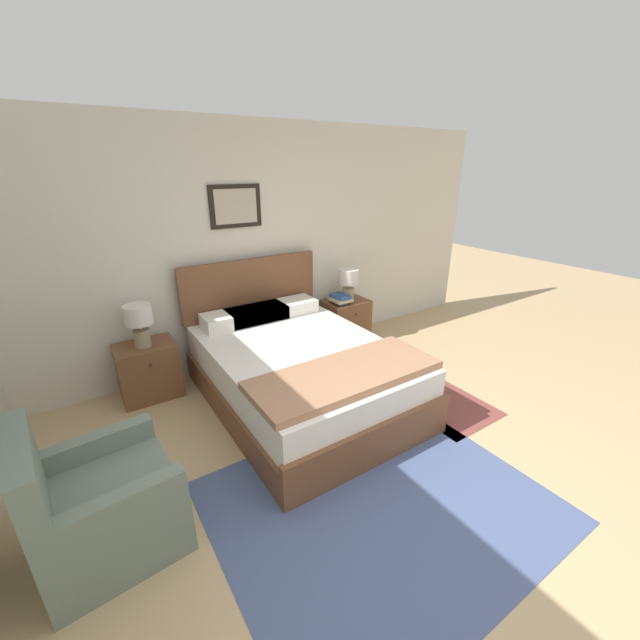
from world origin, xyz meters
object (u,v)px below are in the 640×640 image
(nightstand_by_door, at_px, (346,321))
(table_lamp_near_window, at_px, (139,321))
(nightstand_near_window, at_px, (149,371))
(bed, at_px, (299,369))
(armchair, at_px, (101,508))
(table_lamp_by_door, at_px, (349,281))

(nightstand_by_door, height_order, table_lamp_near_window, table_lamp_near_window)
(table_lamp_near_window, bearing_deg, nightstand_near_window, 73.00)
(bed, relative_size, nightstand_by_door, 3.98)
(armchair, distance_m, table_lamp_near_window, 1.78)
(nightstand_near_window, bearing_deg, bed, -35.75)
(armchair, relative_size, table_lamp_by_door, 2.18)
(nightstand_by_door, distance_m, table_lamp_by_door, 0.54)
(bed, bearing_deg, armchair, -156.65)
(nightstand_by_door, distance_m, table_lamp_near_window, 2.47)
(bed, bearing_deg, table_lamp_near_window, 145.17)
(table_lamp_near_window, height_order, table_lamp_by_door, same)
(bed, distance_m, table_lamp_by_door, 1.55)
(table_lamp_near_window, bearing_deg, table_lamp_by_door, 0.00)
(bed, relative_size, armchair, 2.45)
(bed, height_order, table_lamp_by_door, bed)
(table_lamp_by_door, bearing_deg, bed, -145.32)
(nightstand_near_window, bearing_deg, nightstand_by_door, 0.00)
(table_lamp_by_door, bearing_deg, table_lamp_near_window, 180.00)
(armchair, height_order, table_lamp_by_door, table_lamp_by_door)
(table_lamp_by_door, bearing_deg, nightstand_near_window, 179.44)
(bed, height_order, nightstand_near_window, bed)
(bed, bearing_deg, nightstand_near_window, 144.25)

